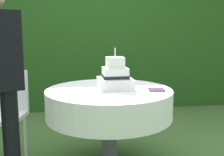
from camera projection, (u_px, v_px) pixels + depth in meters
foliage_hedge at (92, 24)px, 4.48m from camera, size 5.30×0.41×2.78m
cake_table at (109, 104)px, 2.49m from camera, size 1.14×1.14×0.75m
wedding_cake at (115, 77)px, 2.49m from camera, size 0.31×0.31×0.37m
serving_plate_near at (116, 96)px, 2.16m from camera, size 0.12×0.12×0.01m
serving_plate_far at (104, 82)px, 2.82m from camera, size 0.14×0.14×0.01m
napkin_stack at (156, 90)px, 2.42m from camera, size 0.16×0.16×0.01m
garden_chair at (4, 108)px, 2.62m from camera, size 0.46×0.46×0.89m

